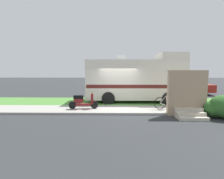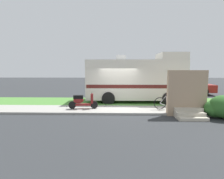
% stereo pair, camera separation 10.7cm
% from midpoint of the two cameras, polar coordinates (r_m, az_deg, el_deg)
% --- Properties ---
extents(ground_plane, '(80.00, 80.00, 0.00)m').
position_cam_midpoint_polar(ground_plane, '(11.88, 2.22, -5.45)').
color(ground_plane, '#2D3033').
extents(sidewalk, '(24.00, 2.00, 0.12)m').
position_cam_midpoint_polar(sidewalk, '(10.69, 2.29, -6.47)').
color(sidewalk, '#9E9B93').
rests_on(sidewalk, ground).
extents(grass_strip, '(24.00, 3.40, 0.08)m').
position_cam_midpoint_polar(grass_strip, '(13.34, 2.15, -3.95)').
color(grass_strip, '#4C8438').
rests_on(grass_strip, ground).
extents(motorhome_rv, '(7.02, 2.65, 3.60)m').
position_cam_midpoint_polar(motorhome_rv, '(13.48, 7.97, 3.28)').
color(motorhome_rv, silver).
rests_on(motorhome_rv, ground).
extents(scooter, '(1.73, 0.50, 0.97)m').
position_cam_midpoint_polar(scooter, '(10.81, -9.17, -3.61)').
color(scooter, black).
rests_on(scooter, ground).
extents(bicycle, '(1.79, 0.52, 0.91)m').
position_cam_midpoint_polar(bicycle, '(11.04, 17.88, -3.95)').
color(bicycle, black).
rests_on(bicycle, ground).
extents(pickup_truck_near, '(5.72, 2.43, 1.76)m').
position_cam_midpoint_polar(pickup_truck_near, '(18.66, 19.71, 1.46)').
color(pickup_truck_near, maroon).
rests_on(pickup_truck_near, ground).
extents(porch_steps, '(2.00, 1.26, 2.40)m').
position_cam_midpoint_polar(porch_steps, '(10.15, 23.02, -2.47)').
color(porch_steps, '#BCB29E').
rests_on(porch_steps, ground).
extents(bush_by_porch, '(1.61, 1.20, 1.14)m').
position_cam_midpoint_polar(bush_by_porch, '(10.55, 31.74, -4.96)').
color(bush_by_porch, '#2D6026').
rests_on(bush_by_porch, ground).
extents(bottle_green, '(0.07, 0.07, 0.29)m').
position_cam_midpoint_polar(bottle_green, '(11.30, 24.32, -5.39)').
color(bottle_green, '#19722D').
rests_on(bottle_green, ground).
extents(bottle_spare, '(0.06, 0.06, 0.27)m').
position_cam_midpoint_polar(bottle_spare, '(11.56, 17.22, -4.90)').
color(bottle_spare, brown).
rests_on(bottle_spare, ground).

